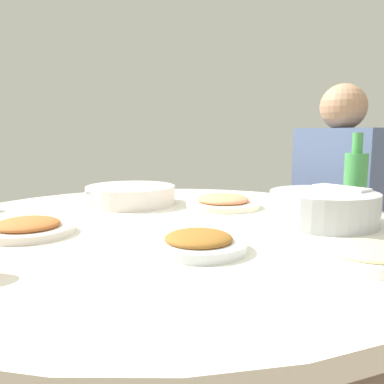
{
  "coord_description": "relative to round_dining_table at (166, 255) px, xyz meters",
  "views": [
    {
      "loc": [
        -0.23,
        -1.03,
        0.99
      ],
      "look_at": [
        0.09,
        0.05,
        0.82
      ],
      "focal_mm": 37.97,
      "sensor_mm": 36.0,
      "label": 1
    }
  ],
  "objects": [
    {
      "name": "diner_left",
      "position": [
        0.85,
        0.42,
        0.08
      ],
      "size": [
        0.45,
        0.44,
        0.76
      ],
      "color": "#2D333D",
      "rests_on": "stool_for_diner_left"
    },
    {
      "name": "dish_shrimp",
      "position": [
        0.24,
        0.19,
        0.1
      ],
      "size": [
        0.24,
        0.24,
        0.04
      ],
      "color": "silver",
      "rests_on": "round_dining_table"
    },
    {
      "name": "green_bottle",
      "position": [
        0.62,
        0.03,
        0.18
      ],
      "size": [
        0.07,
        0.07,
        0.24
      ],
      "color": "#3D8D45",
      "rests_on": "round_dining_table"
    },
    {
      "name": "rice_bowl",
      "position": [
        0.4,
        -0.11,
        0.13
      ],
      "size": [
        0.28,
        0.28,
        0.1
      ],
      "color": "#B2B5BA",
      "rests_on": "round_dining_table"
    },
    {
      "name": "dish_tofu_braise",
      "position": [
        -0.34,
        -0.01,
        0.1
      ],
      "size": [
        0.22,
        0.22,
        0.04
      ],
      "color": "silver",
      "rests_on": "round_dining_table"
    },
    {
      "name": "stool_for_diner_left",
      "position": [
        0.85,
        0.42,
        -0.45
      ],
      "size": [
        0.33,
        0.33,
        0.42
      ],
      "primitive_type": "cylinder",
      "color": "brown",
      "rests_on": "ground"
    },
    {
      "name": "tea_cup_side",
      "position": [
        0.46,
        0.15,
        0.11
      ],
      "size": [
        0.08,
        0.08,
        0.05
      ],
      "primitive_type": "cylinder",
      "color": "white",
      "rests_on": "round_dining_table"
    },
    {
      "name": "dish_noodles",
      "position": [
        0.3,
        -0.42,
        0.1
      ],
      "size": [
        0.2,
        0.2,
        0.03
      ],
      "color": "white",
      "rests_on": "round_dining_table"
    },
    {
      "name": "soup_bowl",
      "position": [
        -0.05,
        0.33,
        0.11
      ],
      "size": [
        0.31,
        0.3,
        0.06
      ],
      "color": "white",
      "rests_on": "round_dining_table"
    },
    {
      "name": "round_dining_table",
      "position": [
        0.0,
        0.0,
        0.0
      ],
      "size": [
        1.37,
        1.37,
        0.74
      ],
      "color": "#99999E",
      "rests_on": "ground"
    },
    {
      "name": "dish_stirfry",
      "position": [
        0.01,
        -0.26,
        0.1
      ],
      "size": [
        0.2,
        0.2,
        0.04
      ],
      "color": "white",
      "rests_on": "round_dining_table"
    }
  ]
}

